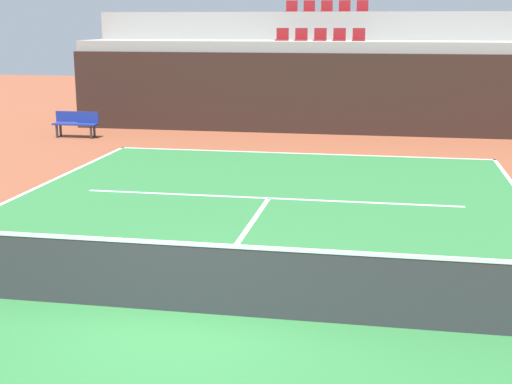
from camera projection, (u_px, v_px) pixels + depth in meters
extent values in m
plane|color=brown|center=(189.00, 313.00, 9.48)|extent=(80.00, 80.00, 0.00)
cube|color=#2D7238|center=(189.00, 313.00, 9.48)|extent=(11.00, 24.00, 0.01)
cube|color=white|center=(300.00, 153.00, 20.92)|extent=(11.00, 0.10, 0.00)
cube|color=white|center=(269.00, 198.00, 15.60)|extent=(8.26, 0.10, 0.00)
cube|color=white|center=(239.00, 241.00, 12.54)|extent=(0.10, 6.40, 0.00)
cube|color=black|center=(315.00, 94.00, 24.42)|extent=(17.21, 0.30, 2.72)
cube|color=#9E9E99|center=(319.00, 85.00, 25.67)|extent=(17.21, 2.40, 3.09)
cube|color=#9E9E99|center=(325.00, 67.00, 27.85)|extent=(17.21, 2.40, 4.11)
cube|color=maroon|center=(282.00, 40.00, 25.55)|extent=(0.44, 0.44, 0.04)
cube|color=maroon|center=(283.00, 34.00, 25.69)|extent=(0.44, 0.04, 0.40)
cube|color=maroon|center=(301.00, 40.00, 25.43)|extent=(0.44, 0.44, 0.04)
cube|color=maroon|center=(301.00, 34.00, 25.57)|extent=(0.44, 0.04, 0.40)
cube|color=maroon|center=(320.00, 40.00, 25.31)|extent=(0.44, 0.44, 0.04)
cube|color=maroon|center=(320.00, 34.00, 25.45)|extent=(0.44, 0.04, 0.40)
cube|color=maroon|center=(339.00, 40.00, 25.19)|extent=(0.44, 0.44, 0.04)
cube|color=maroon|center=(340.00, 34.00, 25.33)|extent=(0.44, 0.04, 0.40)
cube|color=maroon|center=(358.00, 40.00, 25.07)|extent=(0.44, 0.44, 0.04)
cube|color=maroon|center=(359.00, 34.00, 25.21)|extent=(0.44, 0.04, 0.40)
cube|color=maroon|center=(291.00, 12.00, 27.61)|extent=(0.44, 0.44, 0.04)
cube|color=maroon|center=(292.00, 6.00, 27.75)|extent=(0.44, 0.04, 0.40)
cube|color=maroon|center=(309.00, 12.00, 27.49)|extent=(0.44, 0.44, 0.04)
cube|color=maroon|center=(309.00, 6.00, 27.63)|extent=(0.44, 0.04, 0.40)
cube|color=maroon|center=(326.00, 11.00, 27.37)|extent=(0.44, 0.44, 0.04)
cube|color=maroon|center=(327.00, 6.00, 27.51)|extent=(0.44, 0.04, 0.40)
cube|color=maroon|center=(344.00, 11.00, 27.25)|extent=(0.44, 0.44, 0.04)
cube|color=maroon|center=(345.00, 6.00, 27.39)|extent=(0.44, 0.04, 0.40)
cube|color=maroon|center=(362.00, 11.00, 27.13)|extent=(0.44, 0.44, 0.04)
cube|color=maroon|center=(363.00, 5.00, 27.27)|extent=(0.44, 0.04, 0.40)
cube|color=#333338|center=(189.00, 279.00, 9.37)|extent=(10.90, 0.02, 0.92)
cube|color=white|center=(188.00, 244.00, 9.26)|extent=(10.90, 0.04, 0.05)
cube|color=navy|center=(75.00, 124.00, 23.76)|extent=(1.50, 0.40, 0.05)
cube|color=navy|center=(77.00, 117.00, 23.88)|extent=(1.50, 0.04, 0.36)
cube|color=#2D2D33|center=(57.00, 131.00, 23.78)|extent=(0.06, 0.06, 0.42)
cube|color=#2D2D33|center=(91.00, 132.00, 23.57)|extent=(0.06, 0.06, 0.42)
cube|color=#2D2D33|center=(61.00, 130.00, 24.05)|extent=(0.06, 0.06, 0.42)
cube|color=#2D2D33|center=(94.00, 131.00, 23.84)|extent=(0.06, 0.06, 0.42)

